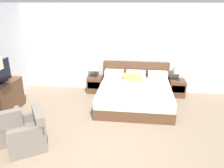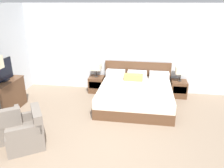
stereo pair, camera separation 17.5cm
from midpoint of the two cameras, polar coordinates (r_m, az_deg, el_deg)
name	(u,v)px [view 1 (the left image)]	position (r m, az deg, el deg)	size (l,w,h in m)	color
ground_plane	(102,156)	(4.33, -3.93, -18.20)	(10.07, 10.07, 0.00)	#84705B
wall_back	(119,49)	(6.86, 1.07, 9.19)	(7.30, 0.06, 2.69)	silver
bed	(135,94)	(6.15, 5.14, -2.57)	(2.04, 2.06, 0.98)	brown
nightstand_left	(95,84)	(6.97, -5.13, -0.10)	(0.45, 0.46, 0.49)	brown
nightstand_right	(177,88)	(6.92, 15.92, -1.00)	(0.45, 0.46, 0.49)	brown
table_lamp_left	(95,67)	(6.79, -5.29, 4.49)	(0.29, 0.29, 0.44)	#332D28
table_lamp_right	(179,70)	(6.74, 16.40, 3.60)	(0.29, 0.29, 0.44)	#332D28
dresser	(3,98)	(6.27, -27.22, -3.22)	(0.51, 1.18, 0.81)	brown
tv	(1,72)	(6.13, -27.74, 2.80)	(0.18, 0.75, 0.56)	black
armchair_by_window	(5,128)	(5.10, -27.08, -10.32)	(0.96, 0.96, 0.76)	#70665B
armchair_companion	(28,134)	(4.71, -22.03, -12.11)	(0.95, 0.95, 0.76)	#70665B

